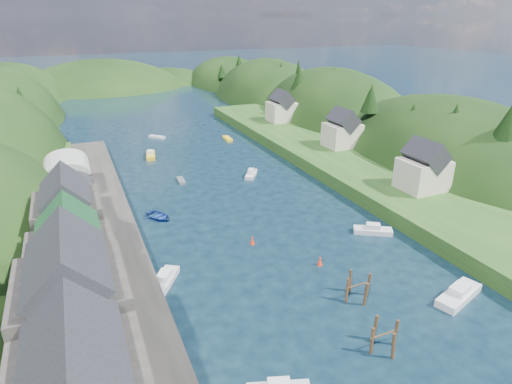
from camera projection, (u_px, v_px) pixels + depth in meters
name	position (u px, v px, depth m)	size (l,w,h in m)	color
ground	(212.00, 172.00, 85.13)	(600.00, 600.00, 0.00)	black
hillside_right	(332.00, 148.00, 125.75)	(36.00, 245.56, 48.00)	black
far_hills	(131.00, 109.00, 194.70)	(103.00, 68.00, 44.00)	black
hill_trees	(191.00, 103.00, 93.07)	(91.05, 147.45, 12.11)	black
quay_left	(97.00, 270.00, 50.48)	(12.00, 110.00, 2.00)	#2D2B28
terrace_left_grass	(31.00, 282.00, 47.80)	(12.00, 110.00, 2.50)	#234719
quayside_buildings	(75.00, 296.00, 35.89)	(8.00, 35.84, 12.90)	#2D2B28
boat_sheds	(68.00, 185.00, 64.19)	(7.00, 21.00, 7.50)	#2D2D30
terrace_right	(346.00, 165.00, 85.43)	(16.00, 120.00, 2.40)	#234719
right_bank_cottages	(337.00, 131.00, 91.81)	(9.00, 59.24, 8.41)	beige
piling_cluster_near	(384.00, 339.00, 39.58)	(3.20, 2.98, 3.42)	#382314
piling_cluster_far	(358.00, 289.00, 46.74)	(3.33, 3.09, 3.41)	#382314
channel_buoy_near	(320.00, 262.00, 53.23)	(0.70, 0.70, 1.10)	red
channel_buoy_far	(252.00, 241.00, 58.12)	(0.70, 0.70, 1.10)	red
moored_boats	(240.00, 241.00, 58.02)	(35.08, 90.52, 2.12)	navy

